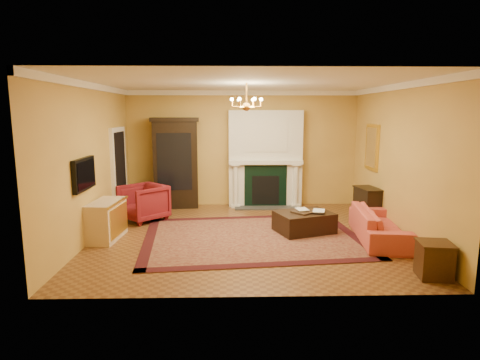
{
  "coord_description": "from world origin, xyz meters",
  "views": [
    {
      "loc": [
        -0.32,
        -7.79,
        2.44
      ],
      "look_at": [
        -0.12,
        0.3,
        1.08
      ],
      "focal_mm": 30.0,
      "sensor_mm": 36.0,
      "label": 1
    }
  ],
  "objects_px": {
    "commode": "(106,220)",
    "coral_sofa": "(379,220)",
    "china_cabinet": "(176,165)",
    "pedestal_table": "(157,198)",
    "wingback_armchair": "(143,201)",
    "leather_ottoman": "(304,222)",
    "console_table": "(368,205)",
    "end_table": "(434,261)"
  },
  "relations": [
    {
      "from": "wingback_armchair",
      "to": "commode",
      "type": "height_order",
      "value": "wingback_armchair"
    },
    {
      "from": "china_cabinet",
      "to": "console_table",
      "type": "distance_m",
      "value": 4.81
    },
    {
      "from": "pedestal_table",
      "to": "console_table",
      "type": "distance_m",
      "value": 4.88
    },
    {
      "from": "china_cabinet",
      "to": "pedestal_table",
      "type": "bearing_deg",
      "value": -116.78
    },
    {
      "from": "wingback_armchair",
      "to": "end_table",
      "type": "height_order",
      "value": "wingback_armchair"
    },
    {
      "from": "leather_ottoman",
      "to": "commode",
      "type": "bearing_deg",
      "value": 165.46
    },
    {
      "from": "pedestal_table",
      "to": "end_table",
      "type": "bearing_deg",
      "value": -38.35
    },
    {
      "from": "wingback_armchair",
      "to": "coral_sofa",
      "type": "height_order",
      "value": "wingback_armchair"
    },
    {
      "from": "leather_ottoman",
      "to": "console_table",
      "type": "bearing_deg",
      "value": 7.19
    },
    {
      "from": "china_cabinet",
      "to": "leather_ottoman",
      "type": "height_order",
      "value": "china_cabinet"
    },
    {
      "from": "china_cabinet",
      "to": "pedestal_table",
      "type": "xyz_separation_m",
      "value": [
        -0.34,
        -0.88,
        -0.69
      ]
    },
    {
      "from": "wingback_armchair",
      "to": "leather_ottoman",
      "type": "relative_size",
      "value": 0.83
    },
    {
      "from": "commode",
      "to": "coral_sofa",
      "type": "distance_m",
      "value": 5.29
    },
    {
      "from": "china_cabinet",
      "to": "wingback_armchair",
      "type": "distance_m",
      "value": 1.57
    },
    {
      "from": "pedestal_table",
      "to": "wingback_armchair",
      "type": "bearing_deg",
      "value": -119.75
    },
    {
      "from": "leather_ottoman",
      "to": "coral_sofa",
      "type": "bearing_deg",
      "value": -40.1
    },
    {
      "from": "china_cabinet",
      "to": "wingback_armchair",
      "type": "bearing_deg",
      "value": -119.74
    },
    {
      "from": "coral_sofa",
      "to": "console_table",
      "type": "distance_m",
      "value": 1.33
    },
    {
      "from": "wingback_armchair",
      "to": "console_table",
      "type": "relative_size",
      "value": 1.21
    },
    {
      "from": "wingback_armchair",
      "to": "leather_ottoman",
      "type": "xyz_separation_m",
      "value": [
        3.5,
        -1.03,
        -0.23
      ]
    },
    {
      "from": "console_table",
      "to": "leather_ottoman",
      "type": "distance_m",
      "value": 1.78
    },
    {
      "from": "china_cabinet",
      "to": "coral_sofa",
      "type": "relative_size",
      "value": 1.09
    },
    {
      "from": "wingback_armchair",
      "to": "coral_sofa",
      "type": "xyz_separation_m",
      "value": [
        4.86,
        -1.54,
        -0.06
      ]
    },
    {
      "from": "pedestal_table",
      "to": "coral_sofa",
      "type": "height_order",
      "value": "coral_sofa"
    },
    {
      "from": "china_cabinet",
      "to": "coral_sofa",
      "type": "height_order",
      "value": "china_cabinet"
    },
    {
      "from": "pedestal_table",
      "to": "end_table",
      "type": "xyz_separation_m",
      "value": [
        4.78,
        -3.78,
        -0.16
      ]
    },
    {
      "from": "pedestal_table",
      "to": "end_table",
      "type": "distance_m",
      "value": 6.09
    },
    {
      "from": "pedestal_table",
      "to": "leather_ottoman",
      "type": "distance_m",
      "value": 3.57
    },
    {
      "from": "coral_sofa",
      "to": "end_table",
      "type": "height_order",
      "value": "coral_sofa"
    },
    {
      "from": "coral_sofa",
      "to": "console_table",
      "type": "height_order",
      "value": "coral_sofa"
    },
    {
      "from": "coral_sofa",
      "to": "leather_ottoman",
      "type": "relative_size",
      "value": 1.86
    },
    {
      "from": "pedestal_table",
      "to": "coral_sofa",
      "type": "xyz_separation_m",
      "value": [
        4.62,
        -1.96,
        -0.02
      ]
    },
    {
      "from": "leather_ottoman",
      "to": "pedestal_table",
      "type": "bearing_deg",
      "value": 136.55
    },
    {
      "from": "china_cabinet",
      "to": "commode",
      "type": "height_order",
      "value": "china_cabinet"
    },
    {
      "from": "china_cabinet",
      "to": "end_table",
      "type": "xyz_separation_m",
      "value": [
        4.44,
        -4.66,
        -0.85
      ]
    },
    {
      "from": "pedestal_table",
      "to": "coral_sofa",
      "type": "distance_m",
      "value": 5.02
    },
    {
      "from": "china_cabinet",
      "to": "pedestal_table",
      "type": "relative_size",
      "value": 3.04
    },
    {
      "from": "end_table",
      "to": "leather_ottoman",
      "type": "height_order",
      "value": "end_table"
    },
    {
      "from": "commode",
      "to": "pedestal_table",
      "type": "bearing_deg",
      "value": 74.01
    },
    {
      "from": "wingback_armchair",
      "to": "console_table",
      "type": "bearing_deg",
      "value": 43.16
    },
    {
      "from": "china_cabinet",
      "to": "console_table",
      "type": "bearing_deg",
      "value": -24.62
    },
    {
      "from": "pedestal_table",
      "to": "coral_sofa",
      "type": "bearing_deg",
      "value": -23.02
    }
  ]
}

